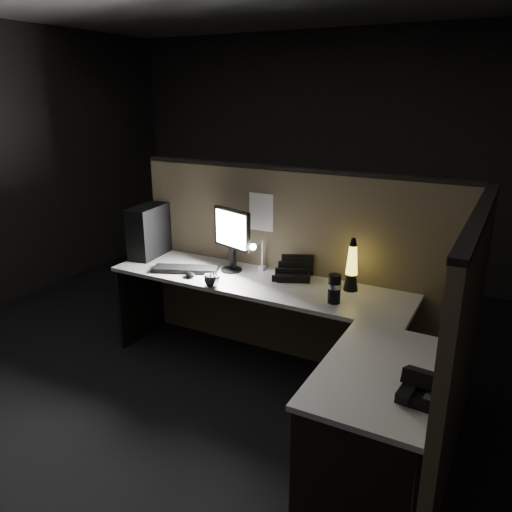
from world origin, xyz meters
The scene contains 17 objects.
floor centered at (0.00, 0.00, 0.00)m, with size 6.00×6.00×0.00m, color black.
room_shell centered at (0.00, 0.00, 1.62)m, with size 6.00×6.00×6.00m.
partition_back centered at (0.00, 0.93, 0.75)m, with size 2.66×0.06×1.50m, color brown.
partition_right centered at (1.33, 0.10, 0.75)m, with size 0.06×1.66×1.50m, color brown.
desk centered at (0.18, 0.25, 0.58)m, with size 2.60×1.60×0.73m.
pc_tower centered at (-1.22, 0.69, 0.94)m, with size 0.18×0.41×0.43m, color black.
monitor centered at (-0.42, 0.70, 1.02)m, with size 0.37×0.17×0.49m.
keyboard centered at (-0.73, 0.52, 0.74)m, with size 0.51×0.17×0.02m, color black.
mouse centered at (-0.62, 0.42, 0.75)m, with size 0.10×0.07×0.04m, color black.
clip_lamp centered at (-0.21, 0.74, 0.88)m, with size 0.05×0.20×0.26m.
organizer centered at (0.07, 0.78, 0.77)m, with size 0.31×0.29×0.18m.
lava_lamp centered at (0.52, 0.75, 0.89)m, with size 0.10×0.10×0.38m.
travel_mug centered at (0.50, 0.48, 0.83)m, with size 0.09×0.09×0.20m, color black.
steel_mug centered at (-0.37, 0.34, 0.77)m, with size 0.11×0.11×0.09m, color #B4B4BB.
figurine centered at (0.43, 0.75, 0.78)m, with size 0.06×0.06×0.06m, color yellow.
pinned_paper centered at (-0.27, 0.90, 1.17)m, with size 0.21×0.00×0.29m, color white.
desk_phone centered at (1.24, -0.35, 0.78)m, with size 0.24×0.25×0.13m.
Camera 1 is at (1.48, -2.43, 2.06)m, focal length 35.00 mm.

